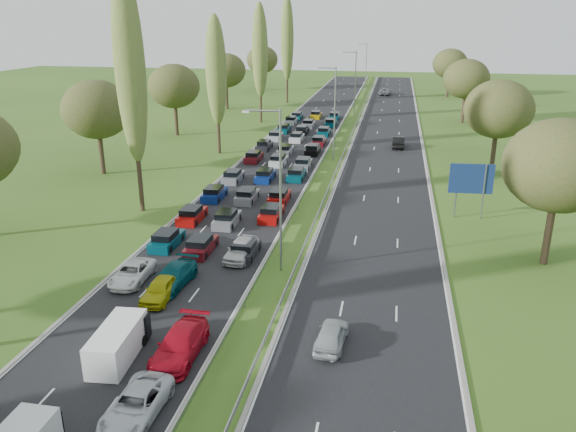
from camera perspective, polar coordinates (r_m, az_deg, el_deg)
The scene contains 20 objects.
ground at distance 76.70m, azimuth 4.80°, elevation 6.05°, with size 260.00×260.00×0.00m, color #32551A.
near_carriageway at distance 80.06m, azimuth 0.16°, elevation 6.69°, with size 10.50×215.00×0.04m, color black.
far_carriageway at distance 78.76m, azimuth 9.91°, elevation 6.18°, with size 10.50×215.00×0.04m, color black.
central_reservation at distance 79.00m, azimuth 5.01°, elevation 6.85°, with size 2.36×215.00×0.32m.
lamp_columns at distance 73.58m, azimuth 4.76°, elevation 10.24°, with size 0.18×140.18×12.00m.
poplar_row at distance 66.93m, azimuth -10.27°, elevation 14.60°, with size 2.80×127.80×22.44m.
woodland_left at distance 67.06m, azimuth -20.26°, elevation 9.68°, with size 8.00×166.00×11.10m.
woodland_right at distance 62.86m, azimuth 21.79°, elevation 8.91°, with size 8.00×153.00×11.10m.
traffic_queue_fill at distance 74.94m, azimuth -0.58°, elevation 6.14°, with size 8.99×69.10×0.80m.
near_car_2 at distance 41.48m, azimuth -15.54°, elevation -5.59°, with size 2.15×4.67×1.30m, color white.
near_car_7 at distance 40.17m, azimuth -11.56°, elevation -5.99°, with size 2.01×4.95×1.44m, color #05444D.
near_car_8 at distance 38.55m, azimuth -12.82°, elevation -7.24°, with size 1.67×4.16×1.42m, color #A8A70B.
near_car_10 at distance 28.57m, azimuth -15.16°, elevation -18.01°, with size 2.17×4.71×1.31m, color silver.
near_car_11 at distance 32.21m, azimuth -10.92°, elevation -12.68°, with size 2.15×5.29×1.53m, color #B30B1C.
near_car_12 at distance 43.81m, azimuth -4.78°, elevation -3.35°, with size 1.83×4.55×1.55m, color silver.
far_car_0 at distance 32.75m, azimuth 4.43°, elevation -11.97°, with size 1.59×3.94×1.34m, color #9FA5A8.
far_car_1 at distance 83.22m, azimuth 11.16°, elevation 7.39°, with size 1.69×4.85×1.60m, color black.
far_car_2 at distance 141.61m, azimuth 9.84°, elevation 12.35°, with size 2.66×5.76×1.60m, color slate.
white_van_rear at distance 32.92m, azimuth -16.78°, elevation -12.07°, with size 1.85×4.72×1.90m.
direction_sign at distance 54.33m, azimuth 18.11°, elevation 3.38°, with size 4.00×0.36×5.20m.
Camera 1 is at (12.11, 5.77, 17.75)m, focal length 35.00 mm.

